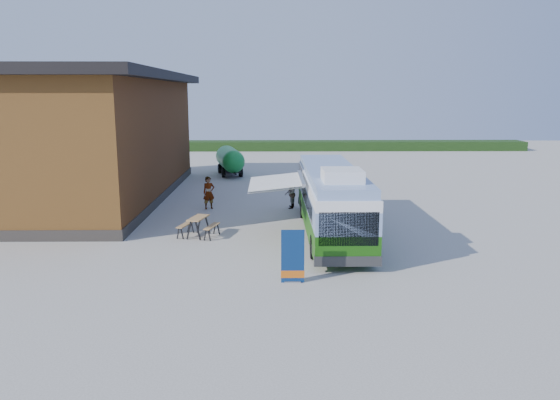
{
  "coord_description": "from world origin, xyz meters",
  "views": [
    {
      "loc": [
        -0.0,
        -22.79,
        6.28
      ],
      "look_at": [
        0.34,
        2.01,
        1.4
      ],
      "focal_mm": 35.0,
      "sensor_mm": 36.0,
      "label": 1
    }
  ],
  "objects_px": {
    "bus": "(331,198)",
    "person_b": "(290,194)",
    "picnic_table": "(198,222)",
    "person_a": "(209,193)",
    "banner": "(293,261)",
    "slurry_tanker": "(230,159)"
  },
  "relations": [
    {
      "from": "banner",
      "to": "picnic_table",
      "type": "distance_m",
      "value": 7.22
    },
    {
      "from": "bus",
      "to": "banner",
      "type": "bearing_deg",
      "value": -107.32
    },
    {
      "from": "picnic_table",
      "to": "bus",
      "type": "bearing_deg",
      "value": 17.7
    },
    {
      "from": "bus",
      "to": "picnic_table",
      "type": "relative_size",
      "value": 6.1
    },
    {
      "from": "person_b",
      "to": "slurry_tanker",
      "type": "bearing_deg",
      "value": -153.58
    },
    {
      "from": "bus",
      "to": "banner",
      "type": "relative_size",
      "value": 6.14
    },
    {
      "from": "banner",
      "to": "slurry_tanker",
      "type": "relative_size",
      "value": 0.33
    },
    {
      "from": "bus",
      "to": "picnic_table",
      "type": "bearing_deg",
      "value": -177.11
    },
    {
      "from": "person_a",
      "to": "person_b",
      "type": "bearing_deg",
      "value": -23.63
    },
    {
      "from": "banner",
      "to": "bus",
      "type": "bearing_deg",
      "value": 72.68
    },
    {
      "from": "bus",
      "to": "picnic_table",
      "type": "distance_m",
      "value": 6.01
    },
    {
      "from": "picnic_table",
      "to": "person_a",
      "type": "distance_m",
      "value": 5.94
    },
    {
      "from": "person_a",
      "to": "person_b",
      "type": "xyz_separation_m",
      "value": [
        4.46,
        0.1,
        -0.08
      ]
    },
    {
      "from": "picnic_table",
      "to": "slurry_tanker",
      "type": "relative_size",
      "value": 0.33
    },
    {
      "from": "picnic_table",
      "to": "person_a",
      "type": "xyz_separation_m",
      "value": [
        -0.21,
        5.94,
        0.24
      ]
    },
    {
      "from": "person_a",
      "to": "bus",
      "type": "bearing_deg",
      "value": -67.4
    },
    {
      "from": "slurry_tanker",
      "to": "person_a",
      "type": "bearing_deg",
      "value": -103.46
    },
    {
      "from": "bus",
      "to": "person_b",
      "type": "distance_m",
      "value": 6.01
    },
    {
      "from": "banner",
      "to": "picnic_table",
      "type": "bearing_deg",
      "value": 123.05
    },
    {
      "from": "picnic_table",
      "to": "person_a",
      "type": "relative_size",
      "value": 1.03
    },
    {
      "from": "picnic_table",
      "to": "person_a",
      "type": "bearing_deg",
      "value": 106.64
    },
    {
      "from": "bus",
      "to": "person_b",
      "type": "height_order",
      "value": "bus"
    }
  ]
}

